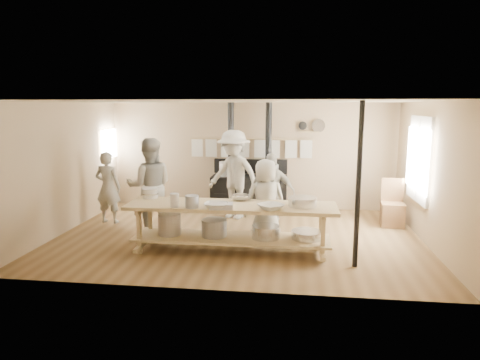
% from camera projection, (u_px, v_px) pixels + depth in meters
% --- Properties ---
extents(ground, '(7.00, 7.00, 0.00)m').
position_uv_depth(ground, '(238.00, 236.00, 8.37)').
color(ground, brown).
rests_on(ground, ground).
extents(room_shell, '(7.00, 7.00, 7.00)m').
position_uv_depth(room_shell, '(238.00, 154.00, 8.09)').
color(room_shell, tan).
rests_on(room_shell, ground).
extents(window_right, '(0.09, 1.50, 1.65)m').
position_uv_depth(window_right, '(419.00, 159.00, 8.27)').
color(window_right, beige).
rests_on(window_right, ground).
extents(left_opening, '(0.00, 0.90, 0.90)m').
position_uv_depth(left_opening, '(109.00, 144.00, 10.47)').
color(left_opening, white).
rests_on(left_opening, ground).
extents(stove, '(1.90, 0.75, 2.60)m').
position_uv_depth(stove, '(249.00, 189.00, 10.35)').
color(stove, black).
rests_on(stove, ground).
extents(towel_rail, '(3.00, 0.04, 0.47)m').
position_uv_depth(towel_rail, '(251.00, 146.00, 10.45)').
color(towel_rail, tan).
rests_on(towel_rail, ground).
extents(back_wall_shelf, '(0.63, 0.14, 0.32)m').
position_uv_depth(back_wall_shelf, '(312.00, 128.00, 10.22)').
color(back_wall_shelf, tan).
rests_on(back_wall_shelf, ground).
extents(prep_table, '(3.60, 0.90, 0.85)m').
position_uv_depth(prep_table, '(231.00, 223.00, 7.40)').
color(prep_table, tan).
rests_on(prep_table, ground).
extents(support_post, '(0.08, 0.08, 2.60)m').
position_uv_depth(support_post, '(358.00, 186.00, 6.57)').
color(support_post, black).
rests_on(support_post, ground).
extents(cook_far_left, '(0.60, 0.42, 1.56)m').
position_uv_depth(cook_far_left, '(108.00, 187.00, 9.23)').
color(cook_far_left, '#A09D8D').
rests_on(cook_far_left, ground).
extents(cook_left, '(1.10, 0.96, 1.90)m').
position_uv_depth(cook_left, '(150.00, 186.00, 8.46)').
color(cook_left, '#A09D8D').
rests_on(cook_left, ground).
extents(cook_center, '(0.89, 0.72, 1.57)m').
position_uv_depth(cook_center, '(265.00, 201.00, 7.85)').
color(cook_center, '#A09D8D').
rests_on(cook_center, ground).
extents(cook_right, '(0.95, 0.42, 1.59)m').
position_uv_depth(cook_right, '(272.00, 193.00, 8.61)').
color(cook_right, '#A09D8D').
rests_on(cook_right, ground).
extents(cook_by_window, '(1.48, 1.23, 1.99)m').
position_uv_depth(cook_by_window, '(234.00, 175.00, 9.58)').
color(cook_by_window, '#A09D8D').
rests_on(cook_by_window, ground).
extents(chair, '(0.50, 0.50, 1.00)m').
position_uv_depth(chair, '(392.00, 212.00, 9.05)').
color(chair, brown).
rests_on(chair, ground).
extents(bowl_white_a, '(0.40, 0.40, 0.10)m').
position_uv_depth(bowl_white_a, '(216.00, 206.00, 7.03)').
color(bowl_white_a, white).
rests_on(bowl_white_a, prep_table).
extents(bowl_steel_a, '(0.41, 0.41, 0.09)m').
position_uv_depth(bowl_steel_a, '(150.00, 195.00, 7.85)').
color(bowl_steel_a, silver).
rests_on(bowl_steel_a, prep_table).
extents(bowl_white_b, '(0.56, 0.56, 0.10)m').
position_uv_depth(bowl_white_b, '(271.00, 207.00, 6.94)').
color(bowl_white_b, white).
rests_on(bowl_white_b, prep_table).
extents(bowl_steel_b, '(0.32, 0.32, 0.10)m').
position_uv_depth(bowl_steel_b, '(240.00, 198.00, 7.64)').
color(bowl_steel_b, silver).
rests_on(bowl_steel_b, prep_table).
extents(roasting_pan, '(0.42, 0.30, 0.09)m').
position_uv_depth(roasting_pan, '(221.00, 206.00, 7.03)').
color(roasting_pan, '#B2B2B7').
rests_on(roasting_pan, prep_table).
extents(mixing_bowl_large, '(0.58, 0.58, 0.15)m').
position_uv_depth(mixing_bowl_large, '(302.00, 202.00, 7.19)').
color(mixing_bowl_large, silver).
rests_on(mixing_bowl_large, prep_table).
extents(bucket_galv, '(0.23, 0.23, 0.21)m').
position_uv_depth(bucket_galv, '(192.00, 202.00, 7.08)').
color(bucket_galv, gray).
rests_on(bucket_galv, prep_table).
extents(deep_bowl_enamel, '(0.34, 0.34, 0.18)m').
position_uv_depth(deep_bowl_enamel, '(150.00, 193.00, 7.84)').
color(deep_bowl_enamel, white).
rests_on(deep_bowl_enamel, prep_table).
extents(pitcher, '(0.17, 0.17, 0.23)m').
position_uv_depth(pitcher, '(175.00, 200.00, 7.11)').
color(pitcher, white).
rests_on(pitcher, prep_table).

